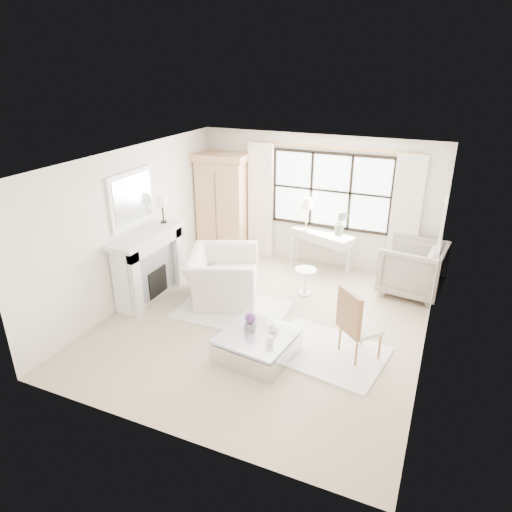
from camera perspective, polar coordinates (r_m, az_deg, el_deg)
The scene contains 32 objects.
floor at distance 7.69m, azimuth 1.05°, elevation -8.19°, with size 5.50×5.50×0.00m, color #C1AC8F.
ceiling at distance 6.70m, azimuth 1.22°, elevation 11.94°, with size 5.50×5.50×0.00m, color silver.
wall_back at distance 9.55m, azimuth 7.50°, elevation 6.84°, with size 5.00×5.00×0.00m, color silver.
wall_front at distance 4.93m, azimuth -11.39°, elevation -9.90°, with size 5.00×5.00×0.00m, color silver.
wall_left at distance 8.30m, azimuth -15.06°, elevation 3.72°, with size 5.50×5.50×0.00m, color silver.
wall_right at distance 6.63m, azimuth 21.52°, elevation -2.15°, with size 5.50×5.50×0.00m, color beige.
window_pane at distance 9.39m, azimuth 9.31°, elevation 8.04°, with size 2.40×0.02×1.50m, color white.
window_frame at distance 9.38m, azimuth 9.30°, elevation 8.03°, with size 2.50×0.04×1.50m, color black, non-canonical shape.
curtain_rod at distance 9.15m, azimuth 9.57°, elevation 13.22°, with size 0.04×0.04×3.30m, color #BF8D42.
curtain_left at distance 9.87m, azimuth 0.57°, elevation 6.89°, with size 0.55×0.10×2.47m, color white.
curtain_right at distance 9.18m, azimuth 18.13°, elevation 4.45°, with size 0.55×0.10×2.47m, color beige.
fireplace at distance 8.42m, azimuth -13.36°, elevation -0.97°, with size 0.58×1.66×1.26m.
mirror_frame at distance 8.14m, azimuth -15.25°, elevation 6.94°, with size 0.05×1.15×0.95m, color white.
mirror_glass at distance 8.12m, azimuth -15.08°, elevation 6.92°, with size 0.02×1.00×0.80m, color silver.
art_frame at distance 8.15m, azimuth 22.27°, elevation 3.89°, with size 0.04×0.62×0.82m, color silver.
art_canvas at distance 8.15m, azimuth 22.13°, elevation 3.92°, with size 0.01×0.52×0.72m, color beige.
mantel_lamp at distance 8.49m, azimuth -11.67°, elevation 6.64°, with size 0.22×0.22×0.51m.
armoire at distance 9.98m, azimuth -4.24°, elevation 6.44°, with size 1.19×0.81×2.24m.
console_table at distance 9.52m, azimuth 8.18°, elevation 0.69°, with size 1.37×0.89×0.80m.
console_lamp at distance 9.29m, azimuth 6.38°, elevation 6.48°, with size 0.28×0.28×0.69m.
orchid_plant at distance 9.22m, azimuth 10.54°, elevation 4.09°, with size 0.27×0.22×0.50m, color #556B47.
side_table at distance 8.45m, azimuth 6.19°, elevation -2.74°, with size 0.40×0.40×0.51m.
rug_left at distance 8.00m, azimuth -2.93°, elevation -6.75°, with size 1.83×1.29×0.03m, color white.
rug_right at distance 7.02m, azimuth 8.69°, elevation -11.77°, with size 1.68×1.26×0.03m, color white.
club_armchair at distance 8.22m, azimuth -4.16°, elevation -2.55°, with size 1.36×1.19×0.89m, color beige.
wingback_chair at distance 8.88m, azimuth 18.93°, elevation -1.45°, with size 1.05×1.08×0.99m, color gray.
french_chair at distance 6.87m, azimuth 12.68°, elevation -9.98°, with size 0.68×0.68×1.08m.
coffee_table at distance 6.78m, azimuth 0.15°, elevation -11.14°, with size 1.12×1.12×0.38m.
planter_box at distance 6.75m, azimuth -0.71°, elevation -8.74°, with size 0.15×0.15×0.12m, color slate.
planter_flowers at distance 6.68m, azimuth -0.72°, elevation -7.76°, with size 0.15×0.15×0.15m, color #5E317A.
pillar_candle at distance 6.44m, azimuth 1.75°, elevation -10.45°, with size 0.10×0.10×0.12m, color white.
coffee_vase at distance 6.68m, azimuth 2.19°, elevation -8.91°, with size 0.15×0.15×0.15m, color white.
Camera 1 is at (2.50, -6.07, 4.01)m, focal length 32.00 mm.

